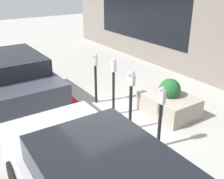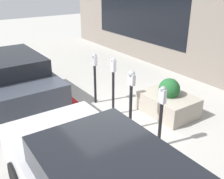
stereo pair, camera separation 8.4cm
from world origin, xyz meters
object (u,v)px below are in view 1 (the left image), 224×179
(parking_meter_middle, at_px, (114,79))
(parked_car_middle, at_px, (10,76))
(parking_meter_nearest, at_px, (161,110))
(planter_box, at_px, (169,102))
(parking_meter_second, at_px, (131,90))
(parking_meter_fourth, at_px, (95,71))

(parking_meter_middle, relative_size, parked_car_middle, 0.37)
(parking_meter_nearest, relative_size, parking_meter_middle, 0.90)
(parking_meter_middle, bearing_deg, planter_box, -121.66)
(parking_meter_second, bearing_deg, parking_meter_middle, -5.72)
(parking_meter_middle, relative_size, parking_meter_fourth, 1.06)
(parking_meter_nearest, relative_size, planter_box, 0.99)
(parking_meter_nearest, xyz_separation_m, parking_meter_second, (0.92, 0.08, 0.12))
(parking_meter_nearest, relative_size, parked_car_middle, 0.33)
(parking_meter_second, xyz_separation_m, planter_box, (0.06, -1.35, -0.69))
(parking_meter_middle, bearing_deg, parking_meter_second, 174.28)
(parked_car_middle, bearing_deg, parking_meter_nearest, -155.33)
(parking_meter_nearest, bearing_deg, parked_car_middle, 25.17)
(parking_meter_nearest, height_order, parked_car_middle, same)
(parking_meter_nearest, xyz_separation_m, parking_meter_middle, (1.76, -0.01, 0.11))
(planter_box, bearing_deg, parking_meter_middle, 58.34)
(parking_meter_nearest, height_order, parking_meter_second, parking_meter_second)
(parking_meter_fourth, bearing_deg, parking_meter_nearest, 179.98)
(parking_meter_middle, bearing_deg, parking_meter_nearest, 179.78)
(parking_meter_second, height_order, planter_box, parking_meter_second)
(parking_meter_second, xyz_separation_m, parked_car_middle, (3.34, 1.92, -0.28))
(planter_box, bearing_deg, parking_meter_second, 92.74)
(parking_meter_second, bearing_deg, parking_meter_fourth, -2.58)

